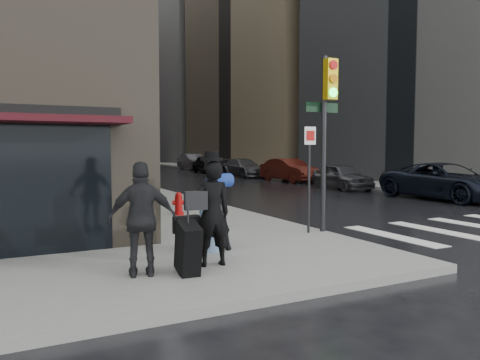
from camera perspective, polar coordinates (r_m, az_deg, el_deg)
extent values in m
plane|color=black|center=(9.09, 6.67, -9.74)|extent=(140.00, 140.00, 0.00)
cube|color=slate|center=(34.75, -18.87, 0.35)|extent=(4.00, 50.00, 0.15)
cube|color=slate|center=(39.02, 1.15, 0.94)|extent=(3.00, 50.00, 0.15)
cube|color=silver|center=(12.04, 18.03, -6.49)|extent=(0.50, 3.00, 0.01)
cube|color=silver|center=(13.21, 22.97, -5.69)|extent=(0.50, 3.00, 0.01)
cube|color=silver|center=(14.46, 27.06, -4.99)|extent=(0.50, 3.00, 0.01)
cube|color=#65625E|center=(73.02, -1.76, 12.14)|extent=(22.00, 20.00, 25.00)
cube|color=#65625E|center=(87.14, -20.03, 12.90)|extent=(40.00, 12.00, 32.00)
imported|color=black|center=(7.91, -3.46, -4.09)|extent=(0.68, 0.48, 1.79)
cylinder|color=black|center=(7.84, -3.49, 2.54)|extent=(0.38, 0.38, 0.05)
cylinder|color=black|center=(7.84, -3.49, 2.97)|extent=(0.24, 0.24, 0.14)
cube|color=black|center=(7.74, -5.42, -2.50)|extent=(0.39, 0.15, 0.31)
cube|color=black|center=(7.45, -6.34, -8.34)|extent=(0.35, 0.71, 0.90)
cylinder|color=black|center=(7.36, -6.37, -4.71)|extent=(0.04, 0.04, 0.42)
imported|color=black|center=(9.05, -3.57, -3.17)|extent=(0.95, 0.80, 1.76)
cube|color=black|center=(9.03, -6.36, -5.44)|extent=(0.57, 0.36, 0.33)
cylinder|color=navy|center=(9.26, -2.46, -0.09)|extent=(0.59, 0.44, 0.28)
imported|color=black|center=(7.41, -11.81, -4.71)|extent=(1.12, 0.66, 1.79)
cylinder|color=black|center=(11.27, 10.15, 4.27)|extent=(0.12, 0.12, 4.14)
cube|color=#AA880B|center=(11.20, 10.97, 11.96)|extent=(0.29, 0.19, 0.93)
cylinder|color=red|center=(11.17, 11.34, 13.59)|extent=(0.21, 0.05, 0.21)
cylinder|color=orange|center=(11.12, 11.31, 12.02)|extent=(0.21, 0.05, 0.21)
cylinder|color=#19E533|center=(11.08, 11.29, 10.43)|extent=(0.21, 0.05, 0.21)
cylinder|color=black|center=(11.05, 8.40, -0.01)|extent=(0.06, 0.06, 2.48)
cube|color=white|center=(11.00, 8.54, 5.37)|extent=(0.31, 0.02, 0.41)
cube|color=black|center=(11.37, 9.96, 8.70)|extent=(0.93, 0.04, 0.23)
cylinder|color=#9C0909|center=(14.04, -7.49, -4.05)|extent=(0.30, 0.30, 0.09)
cylinder|color=#9C0909|center=(14.01, -7.49, -3.11)|extent=(0.22, 0.22, 0.56)
sphere|color=#9C0909|center=(13.98, -7.51, -1.90)|extent=(0.20, 0.20, 0.20)
cylinder|color=#9C0909|center=(14.00, -7.50, -2.73)|extent=(0.39, 0.23, 0.13)
imported|color=black|center=(21.02, 23.82, -0.15)|extent=(2.65, 5.52, 1.52)
imported|color=#3E3D42|center=(24.56, 12.33, 0.44)|extent=(1.97, 4.08, 1.34)
imported|color=#44140D|center=(29.47, 6.03, 1.20)|extent=(1.93, 4.53, 1.45)
imported|color=#3A3A3F|center=(34.28, 0.43, 1.50)|extent=(2.08, 4.66, 1.33)
imported|color=black|center=(39.28, -3.93, 1.93)|extent=(2.07, 4.46, 1.48)
imported|color=#3D3C41|center=(44.91, -5.75, 2.21)|extent=(1.66, 4.67, 1.53)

